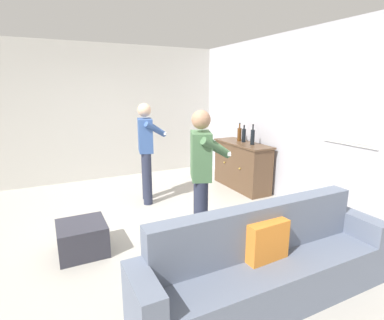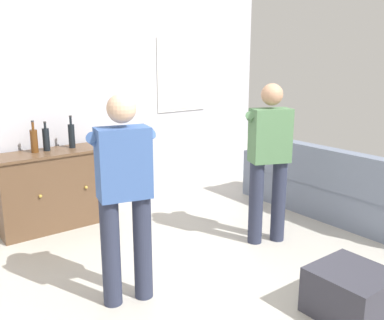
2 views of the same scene
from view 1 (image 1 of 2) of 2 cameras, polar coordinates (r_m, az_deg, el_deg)
ground at (r=4.44m, az=-10.11°, el=-12.23°), size 10.40×10.40×0.00m
wall_back_with_window at (r=5.37m, az=17.87°, el=7.46°), size 5.20×0.15×2.80m
wall_side_left at (r=6.63m, az=-17.22°, el=8.50°), size 0.12×5.20×2.80m
couch at (r=2.94m, az=14.17°, el=-19.49°), size 0.57×2.51×0.89m
sideboard_cabinet at (r=5.89m, az=9.45°, el=-1.02°), size 1.34×0.49×0.90m
bottle_wine_green at (r=5.85m, az=9.84°, el=4.69°), size 0.08×0.08×0.33m
bottle_liquor_amber at (r=5.96m, az=9.01°, el=4.89°), size 0.08×0.08×0.36m
bottle_spirits_clear at (r=5.61m, az=11.47°, el=4.36°), size 0.07×0.07×0.38m
ottoman at (r=3.89m, az=-20.16°, el=-13.77°), size 0.55×0.55×0.37m
person_standing_left at (r=5.05m, az=-8.68°, el=2.23°), size 0.54×0.51×1.68m
person_standing_right at (r=3.53m, az=1.86°, el=-2.58°), size 0.52×0.52×1.68m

